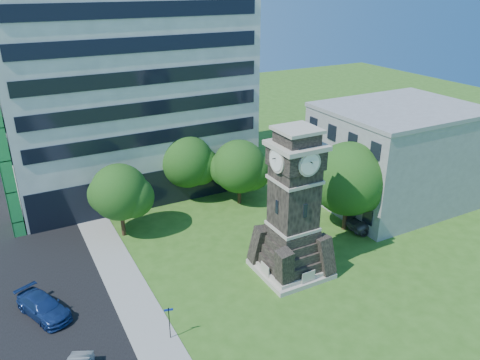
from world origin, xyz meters
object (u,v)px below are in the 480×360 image
car_street_north (43,307)px  car_east_lot (374,220)px  park_bench (308,271)px  street_sign (169,320)px  clock_tower (293,214)px

car_street_north → car_east_lot: bearing=-25.9°
car_east_lot → park_bench: 11.01m
car_street_north → street_sign: (7.10, -6.50, 0.85)m
park_bench → street_sign: 12.45m
street_sign → clock_tower: bearing=28.5°
street_sign → car_east_lot: bearing=27.5°
clock_tower → street_sign: size_ratio=4.89×
car_street_north → car_east_lot: (29.80, -1.36, 0.08)m
car_east_lot → park_bench: size_ratio=3.47×
car_street_north → car_east_lot: size_ratio=0.86×
clock_tower → car_street_north: bearing=168.8°
clock_tower → car_east_lot: 12.29m
clock_tower → car_east_lot: clock_tower is taller
car_east_lot → clock_tower: bearing=107.4°
park_bench → street_sign: size_ratio=0.66×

